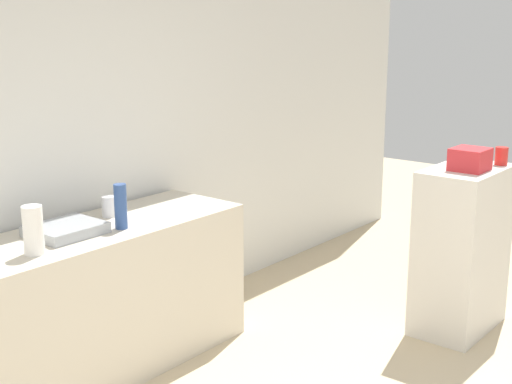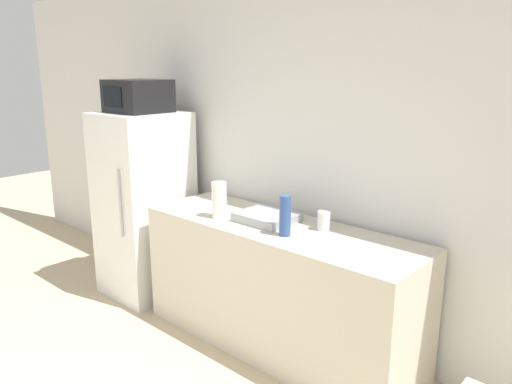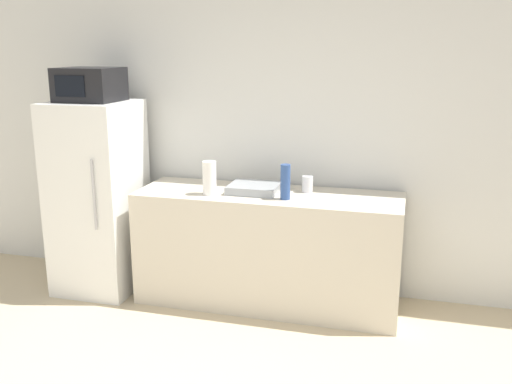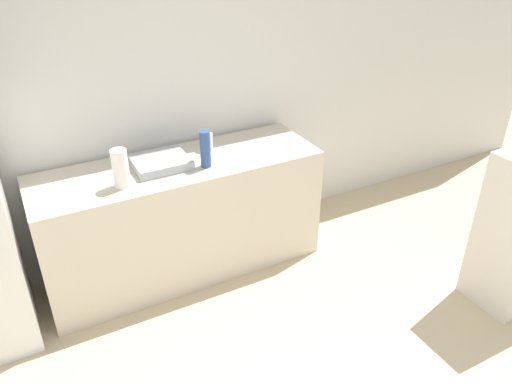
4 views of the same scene
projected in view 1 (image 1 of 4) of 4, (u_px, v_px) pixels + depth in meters
The scene contains 9 objects.
wall_back at pixel (44, 148), 4.14m from camera, with size 8.00×0.06×2.60m, color silver.
counter at pixel (89, 304), 4.09m from camera, with size 2.00×0.64×0.88m, color beige.
sink_basin at pixel (66, 229), 3.90m from camera, with size 0.37×0.32×0.06m, color #9EA3A8.
bottle_tall at pixel (121, 206), 4.00m from camera, with size 0.07×0.07×0.26m, color #2D4C8C.
bottle_short at pixel (109, 207), 4.25m from camera, with size 0.08×0.08×0.12m, color silver.
shelf_cabinet at pixel (462, 250), 4.70m from camera, with size 0.68×0.42×1.10m, color silver.
basket at pixel (470, 159), 4.49m from camera, with size 0.22×0.21×0.14m, color red.
jar at pixel (501, 156), 4.66m from camera, with size 0.08×0.08×0.12m, color red.
paper_towel_roll at pixel (33, 230), 3.56m from camera, with size 0.10×0.10×0.25m, color white.
Camera 1 is at (-2.39, -0.81, 2.03)m, focal length 50.00 mm.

